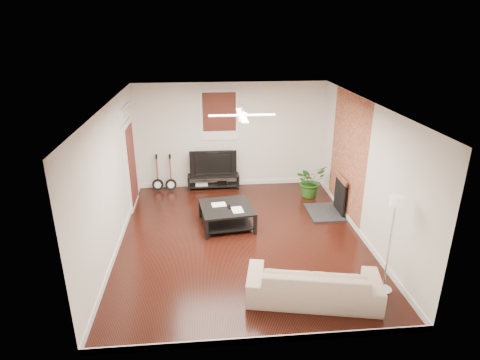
# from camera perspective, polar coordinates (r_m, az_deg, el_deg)

# --- Properties ---
(room) EXTENTS (5.01, 6.01, 2.81)m
(room) POSITION_cam_1_polar(r_m,az_deg,el_deg) (7.97, 0.27, 0.63)
(room) COLOR black
(room) RESTS_ON ground
(brick_accent) EXTENTS (0.02, 2.20, 2.80)m
(brick_accent) POSITION_cam_1_polar(r_m,az_deg,el_deg) (9.45, 14.88, 3.24)
(brick_accent) COLOR brown
(brick_accent) RESTS_ON floor
(fireplace) EXTENTS (0.80, 1.10, 0.92)m
(fireplace) POSITION_cam_1_polar(r_m,az_deg,el_deg) (9.68, 12.75, -2.08)
(fireplace) COLOR black
(fireplace) RESTS_ON floor
(window_back) EXTENTS (1.00, 0.06, 1.30)m
(window_back) POSITION_cam_1_polar(r_m,az_deg,el_deg) (10.65, -2.93, 9.01)
(window_back) COLOR #3E1A11
(window_back) RESTS_ON wall_back
(door_left) EXTENTS (0.08, 1.00, 2.50)m
(door_left) POSITION_cam_1_polar(r_m,az_deg,el_deg) (9.94, -15.12, 3.20)
(door_left) COLOR white
(door_left) RESTS_ON wall_left
(tv_stand) EXTENTS (1.38, 0.37, 0.39)m
(tv_stand) POSITION_cam_1_polar(r_m,az_deg,el_deg) (10.97, -3.73, -0.23)
(tv_stand) COLOR black
(tv_stand) RESTS_ON floor
(tv) EXTENTS (1.23, 0.16, 0.71)m
(tv) POSITION_cam_1_polar(r_m,az_deg,el_deg) (10.80, -3.81, 2.52)
(tv) COLOR black
(tv) RESTS_ON tv_stand
(coffee_table) EXTENTS (1.23, 1.23, 0.46)m
(coffee_table) POSITION_cam_1_polar(r_m,az_deg,el_deg) (8.98, -1.89, -5.05)
(coffee_table) COLOR black
(coffee_table) RESTS_ON floor
(sofa) EXTENTS (2.25, 1.24, 0.62)m
(sofa) POSITION_cam_1_polar(r_m,az_deg,el_deg) (6.84, 10.25, -13.95)
(sofa) COLOR tan
(sofa) RESTS_ON floor
(floor_lamp) EXTENTS (0.34, 0.34, 1.73)m
(floor_lamp) POSITION_cam_1_polar(r_m,az_deg,el_deg) (7.04, 20.27, -8.59)
(floor_lamp) COLOR silver
(floor_lamp) RESTS_ON floor
(potted_plant) EXTENTS (0.97, 0.93, 0.84)m
(potted_plant) POSITION_cam_1_polar(r_m,az_deg,el_deg) (10.53, 9.83, -0.12)
(potted_plant) COLOR #265B1A
(potted_plant) RESTS_ON floor
(guitar_left) EXTENTS (0.31, 0.22, 0.98)m
(guitar_left) POSITION_cam_1_polar(r_m,az_deg,el_deg) (10.91, -11.59, 0.90)
(guitar_left) COLOR black
(guitar_left) RESTS_ON floor
(guitar_right) EXTENTS (0.32, 0.24, 0.98)m
(guitar_right) POSITION_cam_1_polar(r_m,az_deg,el_deg) (10.84, -9.77, 0.91)
(guitar_right) COLOR black
(guitar_right) RESTS_ON floor
(ceiling_fan) EXTENTS (1.24, 1.24, 0.32)m
(ceiling_fan) POSITION_cam_1_polar(r_m,az_deg,el_deg) (7.63, 0.28, 9.09)
(ceiling_fan) COLOR white
(ceiling_fan) RESTS_ON ceiling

